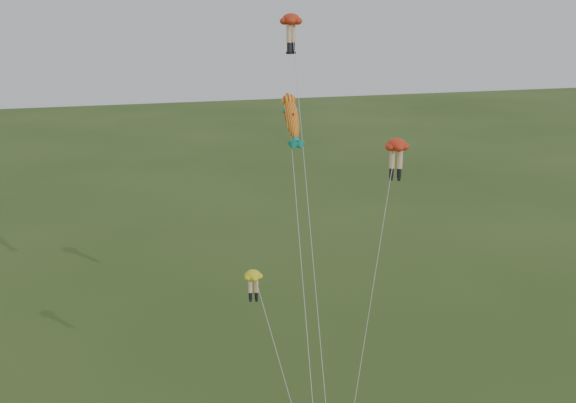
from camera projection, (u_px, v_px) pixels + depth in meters
name	position (u px, v px, depth m)	size (l,w,h in m)	color
legs_kite_red_high	(291.00, 27.00, 41.91)	(3.64, 15.78, 22.55)	red
legs_kite_red_mid	(396.00, 152.00, 36.67)	(5.65, 6.04, 15.63)	red
legs_kite_yellow	(255.00, 284.00, 33.54)	(2.73, 3.47, 9.55)	yellow
fish_kite	(292.00, 118.00, 37.38)	(2.11, 10.59, 18.23)	yellow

